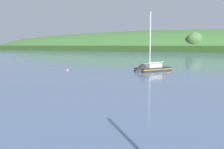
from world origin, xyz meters
TOP-DOWN VIEW (x-y plane):
  - far_shoreline_hill at (-63.00, 251.89)m, footprint 580.96×125.30m
  - sailboat_near_mooring at (-0.69, 61.02)m, footprint 6.21×8.49m
  - mooring_buoy_off_fishing_boat at (-15.41, 55.19)m, footprint 0.52×0.52m

SIDE VIEW (x-z plane):
  - mooring_buoy_off_fishing_boat at x=-15.41m, z-range -0.30..0.30m
  - far_shoreline_hill at x=-63.00m, z-range -18.99..19.52m
  - sailboat_near_mooring at x=-0.69m, z-range -5.88..6.45m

